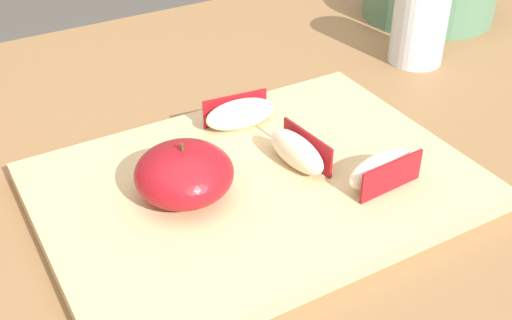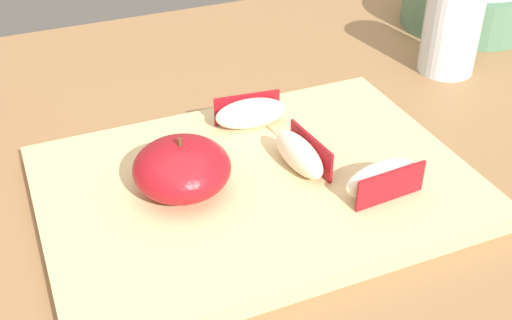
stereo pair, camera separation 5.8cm
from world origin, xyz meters
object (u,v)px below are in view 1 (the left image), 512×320
drinking_glass_water (420,22)px  apple_wedge_back (382,169)px  apple_half_skin_up (184,173)px  cutting_board (256,186)px  apple_wedge_near_knife (297,151)px  apple_wedge_middle (240,114)px

drinking_glass_water → apple_wedge_back: bearing=-137.4°
drinking_glass_water → apple_half_skin_up: bearing=-160.7°
apple_half_skin_up → apple_wedge_back: 0.17m
cutting_board → drinking_glass_water: drinking_glass_water is taller
cutting_board → apple_wedge_near_knife: size_ratio=5.12×
apple_wedge_middle → drinking_glass_water: (0.29, 0.06, 0.02)m
apple_half_skin_up → apple_wedge_middle: bearing=38.5°
cutting_board → apple_wedge_middle: size_ratio=5.12×
drinking_glass_water → apple_wedge_near_knife: bearing=-152.3°
cutting_board → apple_wedge_middle: 0.09m
apple_half_skin_up → drinking_glass_water: drinking_glass_water is taller
apple_wedge_near_knife → apple_wedge_back: size_ratio=1.01×
apple_wedge_back → apple_wedge_middle: bearing=112.9°
apple_wedge_back → drinking_glass_water: size_ratio=0.71×
apple_wedge_back → cutting_board: bearing=145.5°
apple_half_skin_up → cutting_board: bearing=-7.3°
apple_wedge_middle → apple_wedge_back: same height
apple_wedge_middle → drinking_glass_water: drinking_glass_water is taller
apple_wedge_middle → apple_wedge_near_knife: size_ratio=1.00×
apple_half_skin_up → apple_wedge_near_knife: 0.11m
cutting_board → apple_wedge_near_knife: 0.05m
apple_wedge_near_knife → apple_half_skin_up: bearing=175.0°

